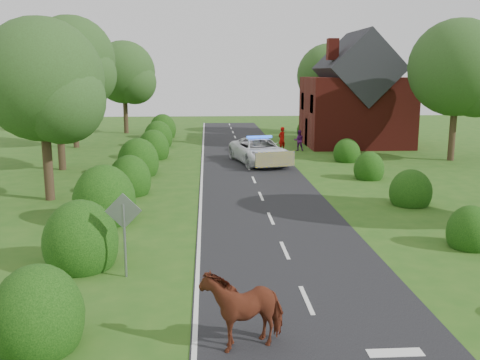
{
  "coord_description": "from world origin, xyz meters",
  "views": [
    {
      "loc": [
        -2.57,
        -13.04,
        5.93
      ],
      "look_at": [
        -1.16,
        9.71,
        1.3
      ],
      "focal_mm": 40.0,
      "sensor_mm": 36.0,
      "label": 1
    }
  ],
  "objects": [
    {
      "name": "road_markings",
      "position": [
        -1.6,
        12.93,
        0.03
      ],
      "size": [
        4.96,
        70.0,
        0.01
      ],
      "color": "white",
      "rests_on": "road"
    },
    {
      "name": "cow",
      "position": [
        -1.82,
        -2.08,
        0.72
      ],
      "size": [
        2.3,
        1.76,
        1.45
      ],
      "primitive_type": "imported",
      "rotation": [
        0.0,
        0.0,
        -1.19
      ],
      "color": "#622F16",
      "rests_on": "ground"
    },
    {
      "name": "tree_left_c",
      "position": [
        -12.7,
        29.83,
        6.53
      ],
      "size": [
        6.97,
        6.8,
        10.22
      ],
      "color": "#332316",
      "rests_on": "ground"
    },
    {
      "name": "pedestrian_red",
      "position": [
        3.12,
        27.23,
        0.91
      ],
      "size": [
        0.79,
        0.76,
        1.82
      ],
      "primitive_type": "imported",
      "rotation": [
        0.0,
        0.0,
        3.83
      ],
      "color": "#AF0C08",
      "rests_on": "ground"
    },
    {
      "name": "police_van",
      "position": [
        0.84,
        21.51,
        0.84
      ],
      "size": [
        4.04,
        6.52,
        1.82
      ],
      "rotation": [
        0.0,
        0.0,
        0.22
      ],
      "color": "white",
      "rests_on": "ground"
    },
    {
      "name": "road_sign",
      "position": [
        -5.0,
        2.0,
        1.65
      ],
      "size": [
        1.06,
        0.08,
        2.53
      ],
      "color": "gray",
      "rests_on": "ground"
    },
    {
      "name": "tree_right_c",
      "position": [
        9.27,
        37.85,
        5.34
      ],
      "size": [
        6.15,
        6.0,
        8.58
      ],
      "color": "#332316",
      "rests_on": "ground"
    },
    {
      "name": "road",
      "position": [
        0.0,
        15.0,
        0.01
      ],
      "size": [
        6.0,
        70.0,
        0.02
      ],
      "primitive_type": "cube",
      "color": "black",
      "rests_on": "ground"
    },
    {
      "name": "tree_left_d",
      "position": [
        -10.23,
        39.85,
        5.64
      ],
      "size": [
        6.15,
        6.0,
        8.89
      ],
      "color": "#332316",
      "rests_on": "ground"
    },
    {
      "name": "house",
      "position": [
        9.49,
        30.0,
        3.79
      ],
      "size": [
        8.0,
        7.4,
        9.17
      ],
      "color": "#5F1812",
      "rests_on": "ground"
    },
    {
      "name": "ground",
      "position": [
        0.0,
        0.0,
        0.0
      ],
      "size": [
        120.0,
        120.0,
        0.0
      ],
      "primitive_type": "plane",
      "color": "#275617"
    },
    {
      "name": "tree_right_b",
      "position": [
        14.29,
        21.84,
        5.94
      ],
      "size": [
        6.56,
        6.4,
        9.4
      ],
      "color": "#332316",
      "rests_on": "ground"
    },
    {
      "name": "pedestrian_purple",
      "position": [
        4.43,
        27.18,
        0.78
      ],
      "size": [
        0.8,
        0.65,
        1.57
      ],
      "primitive_type": "imported",
      "rotation": [
        0.0,
        0.0,
        3.07
      ],
      "color": "#4B1356",
      "rests_on": "ground"
    },
    {
      "name": "hedgerow_left",
      "position": [
        -6.51,
        11.69,
        0.75
      ],
      "size": [
        2.75,
        50.41,
        3.0
      ],
      "color": "black",
      "rests_on": "ground"
    },
    {
      "name": "hedgerow_right",
      "position": [
        6.6,
        11.21,
        0.55
      ],
      "size": [
        2.1,
        45.78,
        2.1
      ],
      "color": "black",
      "rests_on": "ground"
    },
    {
      "name": "tree_left_a",
      "position": [
        -9.75,
        11.86,
        5.34
      ],
      "size": [
        5.74,
        5.6,
        8.38
      ],
      "color": "#332316",
      "rests_on": "ground"
    },
    {
      "name": "tree_left_b",
      "position": [
        -11.25,
        19.86,
        5.04
      ],
      "size": [
        5.74,
        5.6,
        8.07
      ],
      "color": "#332316",
      "rests_on": "ground"
    }
  ]
}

